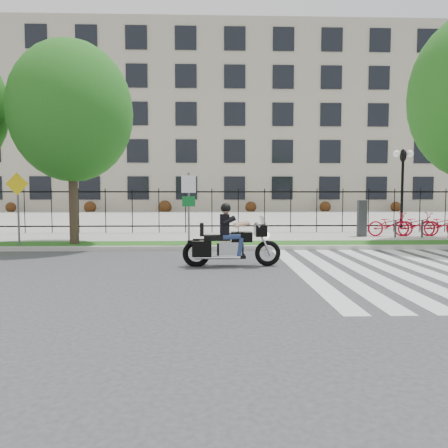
{
  "coord_description": "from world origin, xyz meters",
  "views": [
    {
      "loc": [
        -0.11,
        -10.61,
        1.92
      ],
      "look_at": [
        0.34,
        3.0,
        0.97
      ],
      "focal_mm": 35.0,
      "sensor_mm": 36.0,
      "label": 1
    }
  ],
  "objects": [
    {
      "name": "plaza",
      "position": [
        0.0,
        25.0,
        0.05
      ],
      "size": [
        80.0,
        34.0,
        0.1
      ],
      "primitive_type": "cube",
      "color": "#A19F97",
      "rests_on": "ground"
    },
    {
      "name": "lamp_post_right",
      "position": [
        10.0,
        12.0,
        3.21
      ],
      "size": [
        1.06,
        0.7,
        4.25
      ],
      "color": "black",
      "rests_on": "ground"
    },
    {
      "name": "street_tree_1",
      "position": [
        -4.91,
        4.95,
        4.76
      ],
      "size": [
        4.23,
        4.23,
        7.05
      ],
      "color": "#36261D",
      "rests_on": "grass_verge"
    },
    {
      "name": "sign_pole_warning",
      "position": [
        -6.69,
        4.58,
        1.74
      ],
      "size": [
        0.78,
        0.09,
        2.49
      ],
      "color": "#59595B",
      "rests_on": "grass_verge"
    },
    {
      "name": "office_building",
      "position": [
        0.0,
        44.92,
        9.97
      ],
      "size": [
        60.0,
        21.9,
        20.15
      ],
      "color": "#ADA48B",
      "rests_on": "ground"
    },
    {
      "name": "iron_fence",
      "position": [
        0.0,
        9.2,
        1.15
      ],
      "size": [
        30.0,
        0.06,
        2.0
      ],
      "primitive_type": null,
      "color": "black",
      "rests_on": "sidewalk"
    },
    {
      "name": "curb",
      "position": [
        0.0,
        4.1,
        0.07
      ],
      "size": [
        60.0,
        0.2,
        0.15
      ],
      "primitive_type": "cube",
      "color": "#B2B0A8",
      "rests_on": "ground"
    },
    {
      "name": "sign_pole_regulatory",
      "position": [
        -0.83,
        4.58,
        1.74
      ],
      "size": [
        0.5,
        0.09,
        2.5
      ],
      "color": "#59595B",
      "rests_on": "grass_verge"
    },
    {
      "name": "ground",
      "position": [
        0.0,
        0.0,
        0.0
      ],
      "size": [
        120.0,
        120.0,
        0.0
      ],
      "primitive_type": "plane",
      "color": "#333335",
      "rests_on": "ground"
    },
    {
      "name": "sidewalk",
      "position": [
        0.0,
        7.45,
        0.07
      ],
      "size": [
        60.0,
        3.5,
        0.15
      ],
      "primitive_type": "cube",
      "color": "#A19F97",
      "rests_on": "ground"
    },
    {
      "name": "motorcycle_rider",
      "position": [
        0.46,
        0.83,
        0.67
      ],
      "size": [
        2.61,
        0.76,
        2.01
      ],
      "color": "black",
      "rests_on": "ground"
    },
    {
      "name": "crosswalk_stripes",
      "position": [
        4.83,
        0.0,
        0.01
      ],
      "size": [
        5.7,
        8.0,
        0.01
      ],
      "primitive_type": null,
      "color": "silver",
      "rests_on": "ground"
    },
    {
      "name": "grass_verge",
      "position": [
        0.0,
        4.95,
        0.07
      ],
      "size": [
        60.0,
        1.5,
        0.15
      ],
      "primitive_type": "cube",
      "color": "#215314",
      "rests_on": "ground"
    }
  ]
}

